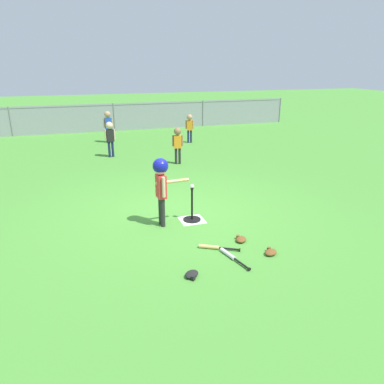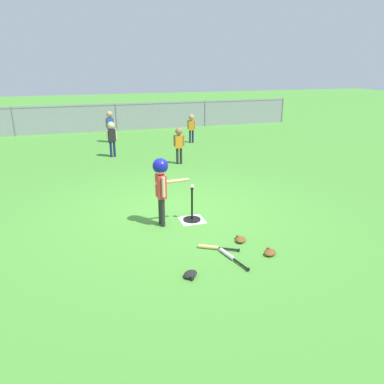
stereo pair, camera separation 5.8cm
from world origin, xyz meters
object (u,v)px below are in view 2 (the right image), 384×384
object	(u,v)px
batter_child	(161,178)
glove_near_bats	(270,252)
fielder_near_right	(112,134)
spare_bat_wood	(213,247)
glove_tossed_aside	(241,239)
fielder_deep_right	(110,122)
batting_tee	(192,215)
fielder_deep_left	(191,125)
spare_bat_silver	(230,256)
fielder_near_left	(179,141)
baseball_on_tee	(192,186)
glove_by_plate	(190,274)

from	to	relation	value
batter_child	glove_near_bats	size ratio (longest dim) A/B	4.52
fielder_near_right	spare_bat_wood	xyz separation A→B (m)	(0.81, -6.54, -0.66)
glove_tossed_aside	glove_near_bats	bearing A→B (deg)	-65.69
fielder_deep_right	batting_tee	bearing A→B (deg)	-85.02
fielder_deep_left	glove_tossed_aside	world-z (taller)	fielder_deep_left
batter_child	glove_near_bats	bearing A→B (deg)	-50.09
spare_bat_silver	glove_tossed_aside	bearing A→B (deg)	49.28
batter_child	spare_bat_silver	size ratio (longest dim) A/B	1.81
fielder_near_right	spare_bat_silver	world-z (taller)	fielder_near_right
glove_tossed_aside	fielder_deep_left	bearing A→B (deg)	78.14
fielder_deep_right	fielder_near_right	size ratio (longest dim) A/B	1.05
spare_bat_silver	glove_tossed_aside	world-z (taller)	glove_tossed_aside
fielder_near_right	fielder_deep_left	bearing A→B (deg)	23.77
fielder_near_left	glove_tossed_aside	distance (m)	5.05
batter_child	fielder_deep_left	distance (m)	7.24
baseball_on_tee	fielder_near_right	size ratio (longest dim) A/B	0.07
spare_bat_wood	fielder_deep_left	bearing A→B (deg)	74.69
glove_by_plate	fielder_near_right	bearing A→B (deg)	91.96
fielder_deep_right	glove_by_plate	distance (m)	9.43
fielder_deep_left	spare_bat_silver	size ratio (longest dim) A/B	1.50
batter_child	glove_by_plate	world-z (taller)	batter_child
fielder_deep_left	spare_bat_wood	bearing A→B (deg)	-105.31
fielder_deep_left	spare_bat_silver	world-z (taller)	fielder_deep_left
fielder_near_left	spare_bat_silver	distance (m)	5.52
fielder_deep_left	fielder_near_right	world-z (taller)	fielder_near_right
batter_child	fielder_near_right	xyz separation A→B (m)	(-0.28, 5.42, -0.18)
glove_by_plate	spare_bat_wood	bearing A→B (deg)	48.45
baseball_on_tee	glove_near_bats	bearing A→B (deg)	-65.32
glove_near_bats	glove_tossed_aside	xyz separation A→B (m)	(-0.24, 0.53, 0.00)
spare_bat_silver	glove_near_bats	size ratio (longest dim) A/B	2.50
batting_tee	glove_by_plate	distance (m)	1.90
batter_child	fielder_deep_right	bearing A→B (deg)	90.72
fielder_near_left	glove_by_plate	bearing A→B (deg)	-104.38
batter_child	fielder_near_left	size ratio (longest dim) A/B	1.18
glove_by_plate	glove_tossed_aside	xyz separation A→B (m)	(1.09, 0.74, 0.00)
spare_bat_silver	batting_tee	bearing A→B (deg)	94.28
fielder_deep_left	spare_bat_silver	bearing A→B (deg)	-103.76
glove_tossed_aside	batter_child	bearing A→B (deg)	136.05
spare_bat_wood	baseball_on_tee	bearing A→B (deg)	88.41
batter_child	fielder_deep_left	bearing A→B (deg)	68.24
fielder_deep_left	fielder_near_right	bearing A→B (deg)	-156.23
batting_tee	glove_by_plate	xyz separation A→B (m)	(-0.60, -1.80, -0.06)
batter_child	fielder_deep_left	size ratio (longest dim) A/B	1.20
fielder_near_left	fielder_deep_left	distance (m)	3.01
batter_child	spare_bat_silver	world-z (taller)	batter_child
baseball_on_tee	fielder_deep_left	distance (m)	7.01
fielder_deep_left	glove_tossed_aside	size ratio (longest dim) A/B	3.75
batting_tee	glove_tossed_aside	xyz separation A→B (m)	(0.49, -1.06, -0.06)
fielder_deep_right	spare_bat_silver	distance (m)	9.16
fielder_near_left	glove_by_plate	xyz separation A→B (m)	(-1.47, -5.74, -0.64)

